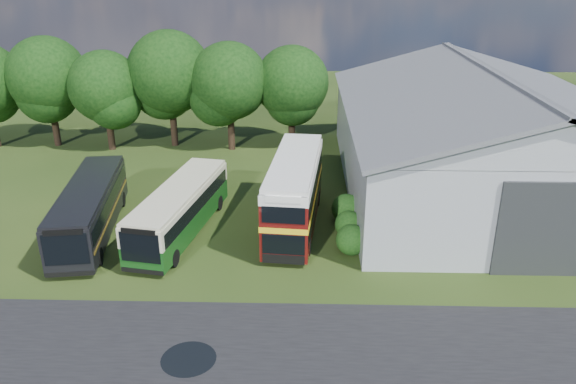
{
  "coord_description": "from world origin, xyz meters",
  "views": [
    {
      "loc": [
        2.93,
        -20.87,
        14.6
      ],
      "look_at": [
        2.14,
        8.0,
        2.68
      ],
      "focal_mm": 35.0,
      "sensor_mm": 36.0,
      "label": 1
    }
  ],
  "objects_px": {
    "bus_dark_single": "(90,209)",
    "storage_shed": "(482,128)",
    "bus_maroon_double": "(294,194)",
    "bus_green_single": "(180,209)"
  },
  "relations": [
    {
      "from": "bus_green_single",
      "to": "bus_dark_single",
      "type": "relative_size",
      "value": 0.96
    },
    {
      "from": "bus_green_single",
      "to": "bus_dark_single",
      "type": "height_order",
      "value": "bus_dark_single"
    },
    {
      "from": "bus_green_single",
      "to": "bus_maroon_double",
      "type": "height_order",
      "value": "bus_maroon_double"
    },
    {
      "from": "storage_shed",
      "to": "bus_dark_single",
      "type": "height_order",
      "value": "storage_shed"
    },
    {
      "from": "storage_shed",
      "to": "bus_green_single",
      "type": "height_order",
      "value": "storage_shed"
    },
    {
      "from": "storage_shed",
      "to": "bus_maroon_double",
      "type": "bearing_deg",
      "value": -151.2
    },
    {
      "from": "storage_shed",
      "to": "bus_maroon_double",
      "type": "height_order",
      "value": "storage_shed"
    },
    {
      "from": "bus_green_single",
      "to": "storage_shed",
      "type": "bearing_deg",
      "value": 32.85
    },
    {
      "from": "bus_green_single",
      "to": "bus_maroon_double",
      "type": "bearing_deg",
      "value": 19.36
    },
    {
      "from": "bus_dark_single",
      "to": "storage_shed",
      "type": "bearing_deg",
      "value": 10.48
    }
  ]
}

